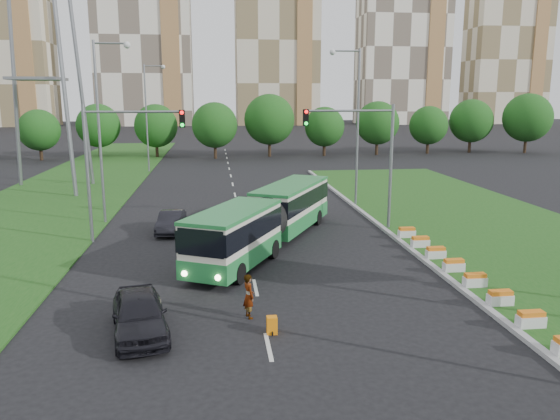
{
  "coord_description": "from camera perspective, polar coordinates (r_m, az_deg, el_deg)",
  "views": [
    {
      "loc": [
        -4.68,
        -23.33,
        8.42
      ],
      "look_at": [
        -1.34,
        4.55,
        2.6
      ],
      "focal_mm": 35.0,
      "sensor_mm": 36.0,
      "label": 1
    }
  ],
  "objects": [
    {
      "name": "street_lamps",
      "position": [
        33.46,
        -3.97,
        7.54
      ],
      "size": [
        36.0,
        60.0,
        12.0
      ],
      "primitive_type": null,
      "color": "slate",
      "rests_on": "ground"
    },
    {
      "name": "midrise_east",
      "position": [
        197.84,
        22.5,
        14.21
      ],
      "size": [
        24.0,
        14.0,
        40.0
      ],
      "primitive_type": "cube",
      "color": "beige",
      "rests_on": "ground"
    },
    {
      "name": "ground",
      "position": [
        25.24,
        4.29,
        -7.81
      ],
      "size": [
        360.0,
        360.0,
        0.0
      ],
      "primitive_type": "plane",
      "color": "black",
      "rests_on": "ground"
    },
    {
      "name": "grass_median",
      "position": [
        36.93,
        22.01,
        -2.22
      ],
      "size": [
        14.0,
        60.0,
        0.15
      ],
      "primitive_type": "cube",
      "color": "#1A4C15",
      "rests_on": "ground"
    },
    {
      "name": "apartment_tower_ceast",
      "position": [
        175.23,
        -0.36,
        17.14
      ],
      "size": [
        25.0,
        15.0,
        50.0
      ],
      "primitive_type": "cube",
      "color": "beige",
      "rests_on": "ground"
    },
    {
      "name": "flower_planters",
      "position": [
        26.89,
        18.67,
        -6.16
      ],
      "size": [
        1.1,
        15.9,
        0.6
      ],
      "primitive_type": null,
      "color": "silver",
      "rests_on": "grass_median"
    },
    {
      "name": "pedestrian",
      "position": [
        21.37,
        -3.29,
        -8.96
      ],
      "size": [
        0.6,
        0.74,
        1.76
      ],
      "primitive_type": "imported",
      "rotation": [
        0.0,
        0.0,
        1.89
      ],
      "color": "gray",
      "rests_on": "ground"
    },
    {
      "name": "traffic_mast_median",
      "position": [
        34.78,
        9.03,
        6.5
      ],
      "size": [
        5.76,
        0.32,
        8.0
      ],
      "color": "slate",
      "rests_on": "ground"
    },
    {
      "name": "lane_markings",
      "position": [
        44.17,
        -4.53,
        0.68
      ],
      "size": [
        0.2,
        100.0,
        0.01
      ],
      "primitive_type": null,
      "color": "beige",
      "rests_on": "ground"
    },
    {
      "name": "car_left_near",
      "position": [
        20.58,
        -14.49,
        -10.44
      ],
      "size": [
        2.7,
        4.89,
        1.58
      ],
      "primitive_type": "imported",
      "rotation": [
        0.0,
        0.0,
        0.19
      ],
      "color": "black",
      "rests_on": "ground"
    },
    {
      "name": "car_left_far",
      "position": [
        35.2,
        -11.32,
        -1.23
      ],
      "size": [
        1.77,
        4.19,
        1.35
      ],
      "primitive_type": "imported",
      "rotation": [
        0.0,
        0.0,
        -0.09
      ],
      "color": "black",
      "rests_on": "ground"
    },
    {
      "name": "shopping_trolley",
      "position": [
        20.18,
        -0.85,
        -11.95
      ],
      "size": [
        0.38,
        0.4,
        0.65
      ],
      "rotation": [
        0.0,
        0.0,
        0.0
      ],
      "color": "orange",
      "rests_on": "ground"
    },
    {
      "name": "apartment_tower_east",
      "position": [
        183.93,
        12.64,
        16.14
      ],
      "size": [
        27.0,
        15.0,
        47.0
      ],
      "primitive_type": "cube",
      "color": "#ECE5CE",
      "rests_on": "ground"
    },
    {
      "name": "apartment_tower_cwest",
      "position": [
        175.4,
        -14.08,
        17.13
      ],
      "size": [
        28.0,
        15.0,
        52.0
      ],
      "primitive_type": "cube",
      "color": "#ECE5CE",
      "rests_on": "ground"
    },
    {
      "name": "apartment_tower_west",
      "position": [
        184.19,
        -26.95,
        15.34
      ],
      "size": [
        26.0,
        15.0,
        48.0
      ],
      "primitive_type": "cube",
      "color": "beige",
      "rests_on": "ground"
    },
    {
      "name": "left_verge",
      "position": [
        50.83,
        -21.93,
        1.38
      ],
      "size": [
        12.0,
        110.0,
        0.1
      ],
      "primitive_type": "cube",
      "color": "#1A4C15",
      "rests_on": "ground"
    },
    {
      "name": "traffic_mast_left",
      "position": [
        32.97,
        -16.85,
        5.87
      ],
      "size": [
        5.76,
        0.32,
        8.0
      ],
      "color": "slate",
      "rests_on": "ground"
    },
    {
      "name": "median_kerb",
      "position": [
        34.15,
        11.71,
        -2.66
      ],
      "size": [
        0.3,
        60.0,
        0.18
      ],
      "primitive_type": "cube",
      "color": "#989898",
      "rests_on": "ground"
    },
    {
      "name": "tree_line",
      "position": [
        79.79,
        3.83,
        8.87
      ],
      "size": [
        120.0,
        8.0,
        9.0
      ],
      "primitive_type": null,
      "color": "#134512",
      "rests_on": "ground"
    },
    {
      "name": "articulated_bus",
      "position": [
        31.22,
        -1.84,
        -0.87
      ],
      "size": [
        2.51,
        16.1,
        2.65
      ],
      "rotation": [
        0.0,
        0.0,
        -0.48
      ],
      "color": "beige",
      "rests_on": "ground"
    }
  ]
}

